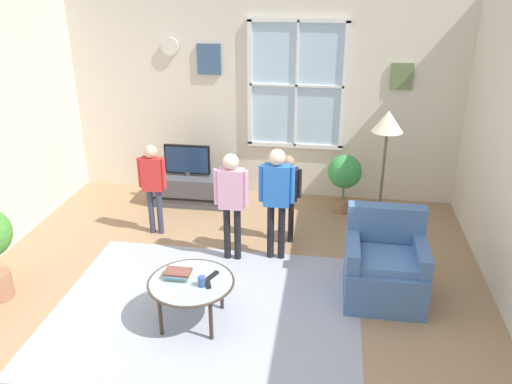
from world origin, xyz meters
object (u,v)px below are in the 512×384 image
remote_near_books (213,275)px  person_pink_shirt (231,195)px  person_blue_shirt (277,192)px  person_black_shirt (287,189)px  remote_near_cup (208,284)px  floor_lamp (386,137)px  tv_stand (189,189)px  coffee_table (191,284)px  book_stack (178,274)px  person_red_shirt (153,179)px  armchair (384,267)px  television (187,160)px  cup (202,281)px  potted_plant_by_window (345,174)px

remote_near_books → person_pink_shirt: size_ratio=0.11×
person_blue_shirt → person_black_shirt: bearing=78.4°
remote_near_cup → floor_lamp: bearing=43.2°
tv_stand → coffee_table: bearing=-74.1°
remote_near_books → coffee_table: bearing=-148.3°
book_stack → person_black_shirt: 1.82m
tv_stand → person_red_shirt: person_red_shirt is taller
armchair → person_black_shirt: person_black_shirt is taller
television → person_red_shirt: size_ratio=0.55×
tv_stand → remote_near_cup: 2.77m
television → remote_near_cup: bearing=-71.0°
remote_near_books → person_black_shirt: person_black_shirt is taller
remote_near_books → person_red_shirt: size_ratio=0.12×
person_pink_shirt → person_black_shirt: bearing=41.0°
cup → person_red_shirt: bearing=120.6°
remote_near_cup → person_black_shirt: size_ratio=0.13×
armchair → person_black_shirt: size_ratio=0.81×
television → person_blue_shirt: bearing=-44.0°
remote_near_books → person_blue_shirt: size_ratio=0.11×
person_black_shirt → person_pink_shirt: person_pink_shirt is taller
coffee_table → person_red_shirt: person_red_shirt is taller
cup → television: bearing=107.8°
remote_near_cup → person_blue_shirt: 1.42m
cup → potted_plant_by_window: (1.25, 2.64, 0.06)m
armchair → floor_lamp: bearing=92.2°
potted_plant_by_window → armchair: bearing=-78.4°
television → armchair: 3.14m
person_pink_shirt → floor_lamp: (1.58, 0.26, 0.64)m
armchair → remote_near_books: (-1.58, -0.57, 0.12)m
armchair → floor_lamp: (-0.03, 0.76, 1.09)m
cup → potted_plant_by_window: size_ratio=0.12×
remote_near_cup → person_black_shirt: person_black_shirt is taller
television → person_red_shirt: 0.95m
coffee_table → potted_plant_by_window: potted_plant_by_window is taller
person_blue_shirt → person_red_shirt: person_blue_shirt is taller
tv_stand → book_stack: 2.61m
remote_near_books → person_blue_shirt: bearing=68.8°
remote_near_cup → potted_plant_by_window: bearing=65.3°
remote_near_books → armchair: bearing=19.8°
cup → coffee_table: bearing=153.4°
television → person_red_shirt: person_red_shirt is taller
television → floor_lamp: 2.82m
television → coffee_table: bearing=-74.1°
armchair → potted_plant_by_window: size_ratio=1.09×
person_blue_shirt → potted_plant_by_window: (0.74, 1.32, -0.27)m
remote_near_books → person_black_shirt: size_ratio=0.13×
television → cup: (0.85, -2.63, -0.15)m
armchair → remote_near_books: size_ratio=6.21×
floor_lamp → potted_plant_by_window: bearing=107.5°
potted_plant_by_window → person_pink_shirt: bearing=-130.8°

